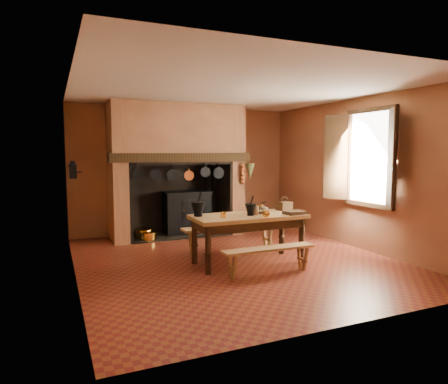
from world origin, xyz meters
The scene contains 28 objects.
floor centered at (0.00, 0.00, 0.00)m, with size 5.50×5.50×0.00m, color brown.
ceiling centered at (0.00, 0.00, 2.80)m, with size 5.50×5.50×0.00m, color silver.
back_wall centered at (0.00, 2.75, 1.40)m, with size 5.00×0.02×2.80m, color #99623D.
wall_left centered at (-2.50, 0.00, 1.40)m, with size 0.02×5.50×2.80m, color #99623D.
wall_right centered at (2.50, 0.00, 1.40)m, with size 0.02×5.50×2.80m, color #99623D.
wall_front centered at (0.00, -2.75, 1.40)m, with size 5.00×0.02×2.80m, color #99623D.
chimney_breast centered at (-0.30, 2.31, 1.81)m, with size 2.95×0.96×2.80m.
iron_range centered at (-0.04, 2.45, 0.48)m, with size 1.12×0.55×1.60m.
hearth_pans centered at (-1.05, 2.22, 0.09)m, with size 0.51×0.62×0.20m.
hanging_pans centered at (-0.34, 1.81, 1.36)m, with size 1.92×0.29×0.27m.
onion_string centered at (1.00, 1.79, 1.33)m, with size 0.12×0.10×0.46m, color #9F4A1D, non-canonical shape.
herb_bunch centered at (1.18, 1.79, 1.38)m, with size 0.20×0.20×0.35m, color #515C2B.
window centered at (2.35, -0.40, 1.70)m, with size 0.39×1.75×1.76m.
wall_coffee_mill centered at (-2.42, 1.55, 1.52)m, with size 0.23×0.16×0.31m.
work_table centered at (0.13, -0.23, 0.67)m, with size 1.83×0.82×0.79m.
bench_front centered at (0.13, -0.90, 0.31)m, with size 1.45×0.25×0.41m.
bench_back centered at (0.13, 0.43, 0.38)m, with size 1.79×0.31×0.50m.
mortar_large centered at (-0.67, -0.06, 0.92)m, with size 0.23×0.23×0.39m.
mortar_small centered at (0.12, -0.31, 0.90)m, with size 0.19×0.19×0.32m.
coffee_grinder centered at (0.37, -0.18, 0.87)m, with size 0.17×0.14×0.19m.
brass_mug_a centered at (-0.36, -0.34, 0.84)m, with size 0.08×0.08×0.09m, color gold.
brass_mug_b centered at (0.23, -0.10, 0.84)m, with size 0.09×0.09×0.10m, color gold.
mixing_bowl centered at (0.38, -0.13, 0.83)m, with size 0.30×0.30×0.07m, color #BFBA93.
stoneware_crock centered at (0.22, -0.27, 0.87)m, with size 0.11×0.11×0.14m, color brown.
glass_jar centered at (0.33, -0.41, 0.86)m, with size 0.08×0.08×0.13m, color beige.
wicker_basket centered at (0.93, -0.01, 0.87)m, with size 0.28×0.23×0.24m.
wooden_tray centered at (0.83, -0.49, 0.82)m, with size 0.33×0.23×0.06m, color #32210F.
brass_cup centered at (0.27, -0.56, 0.84)m, with size 0.13×0.13×0.10m, color gold.
Camera 1 is at (-2.75, -5.91, 1.80)m, focal length 32.00 mm.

